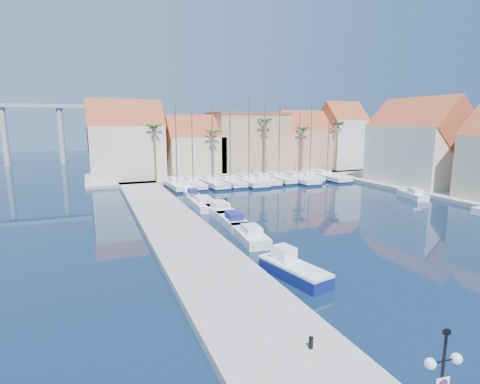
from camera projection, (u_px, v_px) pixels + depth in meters
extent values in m
plane|color=black|center=(344.00, 267.00, 26.31)|extent=(260.00, 260.00, 0.00)
cube|color=gray|center=(176.00, 228.00, 35.24)|extent=(6.00, 77.00, 0.50)
cube|color=gray|center=(233.00, 173.00, 73.70)|extent=(54.00, 16.00, 0.50)
cube|color=gray|center=(466.00, 194.00, 51.76)|extent=(12.00, 60.00, 0.50)
cylinder|color=black|center=(437.00, 362.00, 10.81)|extent=(0.46, 0.10, 0.05)
cylinder|color=black|center=(450.00, 360.00, 10.93)|extent=(0.46, 0.10, 0.05)
sphere|color=white|center=(430.00, 364.00, 10.75)|extent=(0.33, 0.33, 0.33)
sphere|color=white|center=(457.00, 359.00, 10.99)|extent=(0.33, 0.33, 0.33)
cube|color=black|center=(447.00, 332.00, 10.70)|extent=(0.22, 0.13, 0.15)
cylinder|color=red|center=(443.00, 384.00, 10.92)|extent=(0.31, 0.05, 0.31)
cylinder|color=#1933A5|center=(444.00, 384.00, 10.91)|extent=(0.22, 0.04, 0.22)
cylinder|color=black|center=(311.00, 343.00, 15.98)|extent=(0.20, 0.20, 0.50)
cube|color=navy|center=(294.00, 273.00, 24.34)|extent=(2.81, 5.59, 0.80)
cube|color=white|center=(294.00, 265.00, 24.25)|extent=(2.81, 5.59, 0.18)
cube|color=white|center=(284.00, 254.00, 25.04)|extent=(1.42, 1.63, 0.98)
cube|color=white|center=(249.00, 235.00, 32.42)|extent=(2.52, 6.21, 0.80)
cube|color=white|center=(252.00, 229.00, 31.73)|extent=(1.56, 2.24, 0.60)
cube|color=white|center=(232.00, 221.00, 37.21)|extent=(2.32, 6.21, 0.80)
cube|color=navy|center=(234.00, 215.00, 36.51)|extent=(1.50, 2.22, 0.60)
cube|color=white|center=(218.00, 209.00, 42.19)|extent=(2.43, 7.27, 0.80)
cube|color=white|center=(220.00, 205.00, 41.40)|extent=(1.66, 2.56, 0.60)
cube|color=white|center=(202.00, 204.00, 45.07)|extent=(2.42, 7.08, 0.80)
cube|color=white|center=(204.00, 199.00, 44.29)|extent=(1.63, 2.50, 0.60)
cube|color=white|center=(192.00, 196.00, 50.11)|extent=(2.05, 5.31, 0.80)
cube|color=navy|center=(193.00, 191.00, 49.50)|extent=(1.30, 1.90, 0.60)
cube|color=white|center=(186.00, 188.00, 55.63)|extent=(1.74, 5.25, 0.80)
cube|color=white|center=(186.00, 184.00, 55.02)|extent=(1.20, 1.85, 0.60)
cube|color=white|center=(412.00, 195.00, 50.39)|extent=(3.05, 5.46, 0.80)
cube|color=white|center=(415.00, 191.00, 49.75)|extent=(1.63, 2.07, 0.60)
cube|color=white|center=(177.00, 185.00, 57.71)|extent=(2.61, 9.16, 1.00)
cube|color=#0C1A3C|center=(177.00, 187.00, 57.77)|extent=(2.67, 9.22, 0.28)
cube|color=white|center=(175.00, 180.00, 58.38)|extent=(1.73, 2.77, 0.60)
cylinder|color=slate|center=(176.00, 144.00, 56.13)|extent=(0.20, 0.20, 11.88)
cube|color=white|center=(192.00, 184.00, 59.04)|extent=(2.40, 9.11, 1.00)
cube|color=#0C1A3C|center=(192.00, 186.00, 59.09)|extent=(2.46, 9.17, 0.28)
cube|color=white|center=(191.00, 178.00, 59.72)|extent=(1.67, 2.73, 0.60)
cylinder|color=slate|center=(192.00, 146.00, 57.53)|extent=(0.20, 0.20, 11.00)
cube|color=white|center=(212.00, 183.00, 59.79)|extent=(2.93, 9.86, 1.00)
cube|color=#0C1A3C|center=(212.00, 185.00, 59.84)|extent=(2.99, 9.92, 0.28)
cube|color=white|center=(210.00, 178.00, 60.52)|extent=(1.89, 3.00, 0.60)
cylinder|color=slate|center=(213.00, 144.00, 58.21)|extent=(0.20, 0.20, 11.48)
cube|color=white|center=(229.00, 182.00, 60.99)|extent=(2.82, 9.51, 1.00)
cube|color=#0C1A3C|center=(229.00, 184.00, 61.05)|extent=(2.88, 9.57, 0.28)
cube|color=white|center=(227.00, 177.00, 61.69)|extent=(1.82, 2.89, 0.60)
cylinder|color=slate|center=(230.00, 146.00, 59.49)|extent=(0.20, 0.20, 10.88)
cube|color=white|center=(247.00, 181.00, 61.90)|extent=(3.05, 11.07, 1.00)
cube|color=#0C1A3C|center=(247.00, 183.00, 61.96)|extent=(3.11, 11.13, 0.28)
cube|color=white|center=(245.00, 176.00, 62.76)|extent=(2.06, 3.34, 0.60)
cylinder|color=slate|center=(249.00, 140.00, 60.16)|extent=(0.20, 0.20, 12.74)
cube|color=white|center=(263.00, 180.00, 63.04)|extent=(2.88, 9.81, 1.00)
cube|color=#0C1A3C|center=(263.00, 182.00, 63.10)|extent=(2.94, 9.87, 0.28)
cube|color=white|center=(261.00, 175.00, 63.80)|extent=(1.87, 2.98, 0.60)
cylinder|color=slate|center=(264.00, 141.00, 61.40)|extent=(0.20, 0.20, 12.14)
cube|color=white|center=(277.00, 179.00, 64.48)|extent=(2.93, 9.30, 1.00)
cube|color=#0C1A3C|center=(277.00, 181.00, 64.54)|extent=(3.00, 9.36, 0.28)
cube|color=white|center=(275.00, 174.00, 65.15)|extent=(1.83, 2.85, 0.60)
cylinder|color=slate|center=(279.00, 138.00, 62.81)|extent=(0.20, 0.20, 12.90)
cube|color=white|center=(297.00, 179.00, 64.59)|extent=(2.97, 11.20, 1.00)
cube|color=#0C1A3C|center=(297.00, 181.00, 64.64)|extent=(3.03, 11.26, 0.28)
cube|color=white|center=(294.00, 173.00, 65.46)|extent=(2.05, 3.37, 0.60)
cylinder|color=slate|center=(299.00, 145.00, 63.01)|extent=(0.20, 0.20, 10.73)
cube|color=white|center=(308.00, 177.00, 66.59)|extent=(2.79, 8.34, 1.00)
cube|color=#0C1A3C|center=(308.00, 179.00, 66.65)|extent=(2.86, 8.41, 0.28)
cube|color=white|center=(306.00, 172.00, 67.22)|extent=(1.69, 2.57, 0.60)
cylinder|color=slate|center=(311.00, 138.00, 64.96)|extent=(0.20, 0.20, 12.73)
cube|color=white|center=(325.00, 177.00, 67.26)|extent=(3.32, 11.65, 1.00)
cube|color=#0C1A3C|center=(325.00, 178.00, 67.32)|extent=(3.39, 11.71, 0.28)
cube|color=white|center=(321.00, 171.00, 68.16)|extent=(2.20, 3.53, 0.60)
cylinder|color=slate|center=(328.00, 145.00, 65.71)|extent=(0.20, 0.20, 10.32)
cube|color=beige|center=(127.00, 152.00, 64.53)|extent=(12.00, 9.00, 9.00)
cube|color=maroon|center=(125.00, 126.00, 63.71)|extent=(12.30, 9.00, 9.00)
cube|color=#CCB78F|center=(194.00, 156.00, 69.15)|extent=(10.00, 8.00, 7.00)
cube|color=maroon|center=(194.00, 137.00, 68.51)|extent=(10.30, 8.00, 8.00)
cube|color=tan|center=(247.00, 144.00, 73.76)|extent=(14.00, 10.00, 11.00)
cube|color=maroon|center=(247.00, 114.00, 72.72)|extent=(14.20, 10.20, 0.50)
cube|color=tan|center=(302.00, 150.00, 77.56)|extent=(10.00, 8.00, 8.00)
cube|color=maroon|center=(302.00, 130.00, 76.83)|extent=(10.30, 8.00, 8.00)
cube|color=white|center=(341.00, 144.00, 79.79)|extent=(8.00, 8.00, 10.00)
cube|color=maroon|center=(342.00, 121.00, 78.89)|extent=(8.30, 8.00, 8.00)
cube|color=beige|center=(417.00, 155.00, 59.10)|extent=(9.00, 14.00, 9.00)
cube|color=maroon|center=(419.00, 126.00, 58.28)|extent=(9.00, 14.30, 9.00)
cylinder|color=brown|center=(155.00, 154.00, 61.45)|extent=(0.36, 0.36, 9.00)
sphere|color=#1B5E1B|center=(154.00, 127.00, 60.66)|extent=(2.60, 2.60, 2.60)
cylinder|color=brown|center=(213.00, 155.00, 65.24)|extent=(0.36, 0.36, 8.00)
sphere|color=#1B5E1B|center=(213.00, 133.00, 64.54)|extent=(2.60, 2.60, 2.60)
cylinder|color=brown|center=(265.00, 148.00, 68.75)|extent=(0.36, 0.36, 10.00)
sphere|color=#1B5E1B|center=(265.00, 121.00, 67.87)|extent=(2.60, 2.60, 2.60)
cylinder|color=brown|center=(302.00, 151.00, 71.85)|extent=(0.36, 0.36, 8.50)
sphere|color=#1B5E1B|center=(303.00, 129.00, 71.10)|extent=(2.60, 2.60, 2.60)
cylinder|color=brown|center=(337.00, 147.00, 74.72)|extent=(0.36, 0.36, 9.50)
sphere|color=#1B5E1B|center=(338.00, 124.00, 73.88)|extent=(2.60, 2.60, 2.60)
cylinder|color=#9E9E99|center=(5.00, 136.00, 87.18)|extent=(1.40, 1.40, 14.00)
cylinder|color=#9E9E99|center=(61.00, 135.00, 91.62)|extent=(1.40, 1.40, 14.00)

